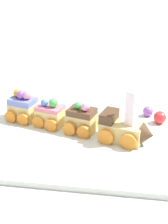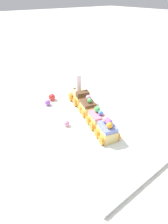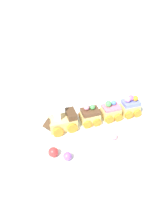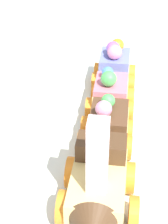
# 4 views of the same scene
# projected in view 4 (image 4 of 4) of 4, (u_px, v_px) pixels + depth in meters

# --- Properties ---
(ground_plane) EXTENTS (10.00, 10.00, 0.00)m
(ground_plane) POSITION_uv_depth(u_px,v_px,m) (106.00, 149.00, 0.47)
(ground_plane) COLOR beige
(display_board) EXTENTS (0.62, 0.41, 0.01)m
(display_board) POSITION_uv_depth(u_px,v_px,m) (106.00, 146.00, 0.47)
(display_board) COLOR silver
(display_board) RESTS_ON ground_plane
(cake_train_locomotive) EXTENTS (0.12, 0.09, 0.11)m
(cake_train_locomotive) POSITION_uv_depth(u_px,v_px,m) (97.00, 190.00, 0.36)
(cake_train_locomotive) COLOR #E5C675
(cake_train_locomotive) RESTS_ON display_board
(cake_car_chocolate) EXTENTS (0.08, 0.08, 0.07)m
(cake_car_chocolate) POSITION_uv_depth(u_px,v_px,m) (106.00, 129.00, 0.45)
(cake_car_chocolate) COLOR #E5C675
(cake_car_chocolate) RESTS_ON display_board
(cake_car_strawberry) EXTENTS (0.08, 0.08, 0.07)m
(cake_car_strawberry) POSITION_uv_depth(u_px,v_px,m) (110.00, 97.00, 0.51)
(cake_car_strawberry) COLOR #E5C675
(cake_car_strawberry) RESTS_ON display_board
(cake_car_blueberry) EXTENTS (0.08, 0.08, 0.07)m
(cake_car_blueberry) POSITION_uv_depth(u_px,v_px,m) (114.00, 69.00, 0.57)
(cake_car_blueberry) COLOR #E5C675
(cake_car_blueberry) RESTS_ON display_board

